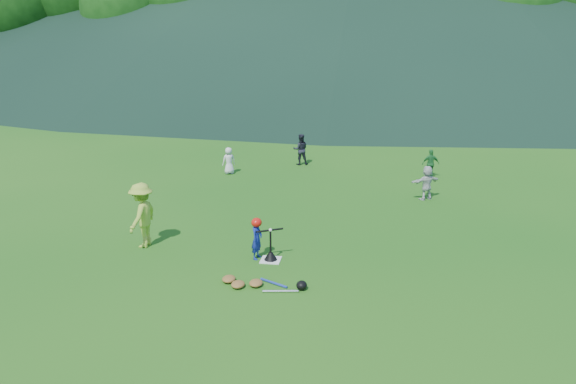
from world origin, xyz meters
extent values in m
plane|color=#165313|center=(0.00, 0.00, 0.00)|extent=(120.00, 120.00, 0.00)
cube|color=silver|center=(0.00, 0.00, 0.01)|extent=(0.45, 0.45, 0.02)
sphere|color=white|center=(0.00, 0.00, 0.74)|extent=(0.08, 0.08, 0.08)
imported|color=navy|center=(-0.33, 0.07, 0.48)|extent=(0.30, 0.39, 0.95)
imported|color=#9CBB37|center=(-3.20, 0.38, 0.79)|extent=(0.68, 1.07, 1.58)
imported|color=silver|center=(-2.96, 7.51, 0.48)|extent=(0.57, 0.52, 0.97)
imported|color=black|center=(-0.60, 9.32, 0.60)|extent=(0.67, 0.58, 1.20)
imported|color=#216F31|center=(4.18, 8.08, 0.51)|extent=(0.63, 0.34, 1.01)
imported|color=silver|center=(3.84, 5.40, 0.53)|extent=(1.00, 0.81, 1.06)
cone|color=black|center=(0.00, 0.00, 0.11)|extent=(0.30, 0.30, 0.18)
cylinder|color=black|center=(0.00, 0.00, 0.45)|extent=(0.04, 0.04, 0.50)
ellipsoid|color=red|center=(-0.33, 0.07, 0.87)|extent=(0.24, 0.26, 0.22)
cylinder|color=black|center=(-0.03, 0.08, 0.70)|extent=(0.58, 0.30, 0.07)
ellipsoid|color=olive|center=(-0.40, -1.46, 0.06)|extent=(0.28, 0.34, 0.13)
ellipsoid|color=olive|center=(-0.05, -1.34, 0.06)|extent=(0.28, 0.34, 0.13)
ellipsoid|color=olive|center=(-0.65, -1.24, 0.06)|extent=(0.28, 0.34, 0.13)
cylinder|color=silver|center=(0.50, -1.56, 0.03)|extent=(0.72, 0.18, 0.06)
cylinder|color=#263FA5|center=(0.30, -1.21, 0.03)|extent=(0.63, 0.36, 0.05)
ellipsoid|color=black|center=(0.90, -1.36, 0.09)|extent=(0.22, 0.24, 0.19)
cube|color=gray|center=(0.00, 28.00, 0.60)|extent=(70.00, 0.03, 1.20)
cube|color=yellow|center=(0.00, 28.00, 1.24)|extent=(70.00, 0.08, 0.08)
cylinder|color=gray|center=(0.00, 28.00, 0.60)|extent=(0.07, 0.07, 1.30)
cylinder|color=#382314|center=(-27.20, 33.50, 1.87)|extent=(0.56, 0.56, 3.74)
cylinder|color=#382314|center=(-22.40, 35.00, 2.17)|extent=(0.56, 0.56, 4.34)
cylinder|color=#382314|center=(-17.60, 32.00, 1.59)|extent=(0.56, 0.56, 3.18)
ellipsoid|color=#164711|center=(-17.60, 32.00, 6.64)|extent=(6.92, 6.92, 7.95)
cylinder|color=#382314|center=(-12.80, 33.50, 1.89)|extent=(0.56, 0.56, 3.78)
cylinder|color=#382314|center=(-8.00, 35.00, 2.19)|extent=(0.56, 0.56, 4.38)
cylinder|color=#382314|center=(-3.20, 32.00, 1.61)|extent=(0.56, 0.56, 3.22)
ellipsoid|color=#164711|center=(-3.20, 32.00, 6.72)|extent=(6.99, 6.99, 8.04)
cylinder|color=#382314|center=(1.60, 33.50, 1.91)|extent=(0.56, 0.56, 3.81)
cylinder|color=#382314|center=(6.40, 35.00, 2.20)|extent=(0.56, 0.56, 4.41)
cylinder|color=#382314|center=(11.20, 32.00, 1.63)|extent=(0.56, 0.56, 3.25)
ellipsoid|color=#164711|center=(11.20, 32.00, 6.79)|extent=(7.07, 7.07, 8.13)
cylinder|color=#382314|center=(16.00, 33.50, 1.92)|extent=(0.56, 0.56, 3.85)
camera|label=1|loc=(2.26, -11.62, 5.11)|focal=35.00mm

